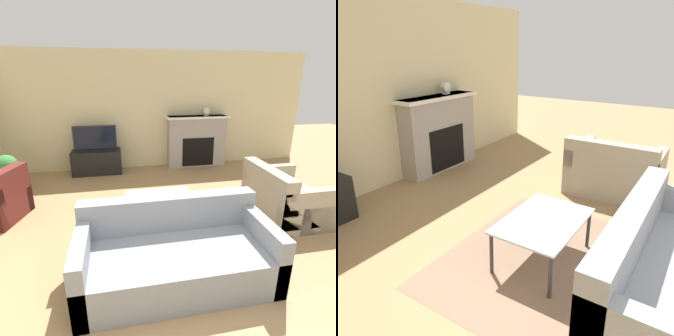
{
  "view_description": "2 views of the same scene",
  "coord_description": "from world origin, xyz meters",
  "views": [
    {
      "loc": [
        -0.37,
        -1.13,
        2.07
      ],
      "look_at": [
        0.42,
        2.86,
        0.69
      ],
      "focal_mm": 28.0,
      "sensor_mm": 36.0,
      "label": 1
    },
    {
      "loc": [
        -2.3,
        1.1,
        1.98
      ],
      "look_at": [
        0.63,
        3.01,
        0.68
      ],
      "focal_mm": 35.0,
      "sensor_mm": 36.0,
      "label": 2
    }
  ],
  "objects": [
    {
      "name": "area_rug",
      "position": [
        0.19,
        2.23,
        0.0
      ],
      "size": [
        2.17,
        1.87,
        0.0
      ],
      "color": "#896B56",
      "rests_on": "ground_plane"
    },
    {
      "name": "fireplace",
      "position": [
        1.56,
        4.96,
        0.65
      ],
      "size": [
        1.55,
        0.39,
        1.24
      ],
      "color": "#9E9993",
      "rests_on": "ground_plane"
    },
    {
      "name": "couch_sectional",
      "position": [
        0.17,
        1.17,
        0.29
      ],
      "size": [
        2.02,
        0.97,
        0.82
      ],
      "color": "gray",
      "rests_on": "ground_plane"
    },
    {
      "name": "couch_loveseat",
      "position": [
        2.13,
        2.18,
        0.29
      ],
      "size": [
        0.93,
        1.21,
        0.82
      ],
      "rotation": [
        0.0,
        0.0,
        1.57
      ],
      "color": "#9E937F",
      "rests_on": "ground_plane"
    },
    {
      "name": "coffee_table",
      "position": [
        0.19,
        2.3,
        0.4
      ],
      "size": [
        0.97,
        0.67,
        0.44
      ],
      "color": "#333338",
      "rests_on": "ground_plane"
    },
    {
      "name": "mantel_clock",
      "position": [
        1.78,
        4.96,
        1.34
      ],
      "size": [
        0.17,
        0.07,
        0.2
      ],
      "color": "beige",
      "rests_on": "fireplace"
    }
  ]
}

